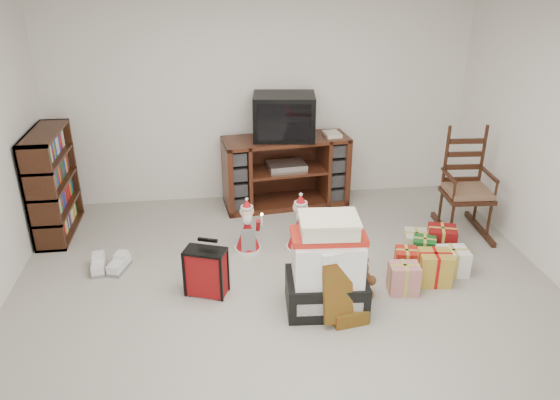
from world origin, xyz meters
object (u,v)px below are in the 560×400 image
object	(u,v)px
teddy_bear	(358,278)
red_suitcase	(206,272)
rocking_chair	(464,195)
gift_pile	(327,270)
sneaker_pair	(109,265)
santa_figurine	(300,229)
gift_cluster	(424,256)
crt_television	(284,117)
tv_stand	(286,171)
mrs_claus_figurine	(248,231)
bookshelf	(53,185)

from	to	relation	value
teddy_bear	red_suitcase	bearing A→B (deg)	173.06
rocking_chair	gift_pile	distance (m)	2.19
sneaker_pair	gift_pile	bearing A→B (deg)	-20.40
santa_figurine	gift_cluster	bearing A→B (deg)	-24.59
crt_television	tv_stand	bearing A→B (deg)	15.22
teddy_bear	santa_figurine	xyz separation A→B (m)	(-0.39, 0.86, 0.08)
rocking_chair	mrs_claus_figurine	xyz separation A→B (m)	(-2.38, -0.18, -0.19)
teddy_bear	crt_television	bearing A→B (deg)	101.25
tv_stand	gift_pile	world-z (taller)	gift_pile
rocking_chair	gift_pile	xyz separation A→B (m)	(-1.79, -1.27, -0.03)
bookshelf	crt_television	bearing A→B (deg)	9.31
tv_stand	sneaker_pair	world-z (taller)	tv_stand
santa_figurine	teddy_bear	bearing A→B (deg)	-65.85
tv_stand	sneaker_pair	xyz separation A→B (m)	(-1.91, -1.32, -0.37)
bookshelf	santa_figurine	size ratio (longest dim) A/B	1.85
rocking_chair	gift_cluster	bearing A→B (deg)	-129.53
rocking_chair	crt_television	xyz separation A→B (m)	(-1.85, 0.92, 0.69)
bookshelf	mrs_claus_figurine	bearing A→B (deg)	-18.74
mrs_claus_figurine	gift_pile	bearing A→B (deg)	-61.27
tv_stand	rocking_chair	xyz separation A→B (m)	(1.83, -0.92, -0.01)
rocking_chair	mrs_claus_figurine	distance (m)	2.39
tv_stand	rocking_chair	distance (m)	2.05
gift_pile	crt_television	world-z (taller)	crt_television
tv_stand	gift_cluster	xyz separation A→B (m)	(1.13, -1.67, -0.30)
red_suitcase	rocking_chair	bearing A→B (deg)	38.74
gift_pile	crt_television	xyz separation A→B (m)	(-0.07, 2.19, 0.72)
tv_stand	red_suitcase	distance (m)	2.09
bookshelf	rocking_chair	world-z (taller)	rocking_chair
sneaker_pair	mrs_claus_figurine	bearing A→B (deg)	12.43
red_suitcase	sneaker_pair	world-z (taller)	red_suitcase
bookshelf	red_suitcase	xyz separation A→B (m)	(1.60, -1.42, -0.33)
rocking_chair	mrs_claus_figurine	bearing A→B (deg)	-171.60
gift_cluster	sneaker_pair	bearing A→B (deg)	173.48
mrs_claus_figurine	gift_cluster	world-z (taller)	mrs_claus_figurine
santa_figurine	crt_television	bearing A→B (deg)	90.65
rocking_chair	gift_cluster	distance (m)	1.06
bookshelf	mrs_claus_figurine	size ratio (longest dim) A/B	1.98
bookshelf	sneaker_pair	distance (m)	1.22
bookshelf	gift_cluster	xyz separation A→B (m)	(3.69, -1.25, -0.43)
tv_stand	bookshelf	bearing A→B (deg)	-177.07
rocking_chair	gift_cluster	world-z (taller)	rocking_chair
mrs_claus_figurine	crt_television	distance (m)	1.50
santa_figurine	gift_pile	bearing A→B (deg)	-86.94
gift_pile	sneaker_pair	xyz separation A→B (m)	(-1.96, 0.87, -0.32)
red_suitcase	teddy_bear	xyz separation A→B (m)	(1.35, -0.16, -0.07)
gift_cluster	crt_television	distance (m)	2.24
sneaker_pair	rocking_chair	bearing A→B (deg)	9.56
red_suitcase	mrs_claus_figurine	bearing A→B (deg)	80.76
bookshelf	red_suitcase	distance (m)	2.16
teddy_bear	gift_cluster	xyz separation A→B (m)	(0.75, 0.34, -0.03)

